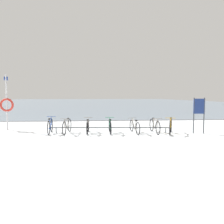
% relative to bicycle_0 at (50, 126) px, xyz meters
% --- Properties ---
extents(ground, '(80.00, 132.00, 0.08)m').
position_rel_bicycle_0_xyz_m(ground, '(1.84, 49.21, -0.41)').
color(ground, silver).
extents(bike_rack, '(6.15, 0.53, 0.31)m').
position_rel_bicycle_0_xyz_m(bike_rack, '(3.05, -0.20, -0.10)').
color(bike_rack, '#4C5156').
rests_on(bike_rack, ground).
extents(bicycle_0, '(0.46, 1.66, 0.82)m').
position_rel_bicycle_0_xyz_m(bicycle_0, '(0.00, 0.00, 0.00)').
color(bicycle_0, black).
rests_on(bicycle_0, ground).
extents(bicycle_1, '(0.46, 1.73, 0.79)m').
position_rel_bicycle_0_xyz_m(bicycle_1, '(0.85, -0.08, -0.01)').
color(bicycle_1, black).
rests_on(bicycle_1, ground).
extents(bicycle_2, '(0.46, 1.65, 0.76)m').
position_rel_bicycle_0_xyz_m(bicycle_2, '(1.88, -0.09, -0.03)').
color(bicycle_2, black).
rests_on(bicycle_2, ground).
extents(bicycle_3, '(0.46, 1.63, 0.77)m').
position_rel_bicycle_0_xyz_m(bicycle_3, '(3.01, -0.17, -0.02)').
color(bicycle_3, black).
rests_on(bicycle_3, ground).
extents(bicycle_4, '(0.46, 1.68, 0.74)m').
position_rel_bicycle_0_xyz_m(bicycle_4, '(4.24, -0.28, -0.03)').
color(bicycle_4, black).
rests_on(bicycle_4, ground).
extents(bicycle_5, '(0.46, 1.74, 0.79)m').
position_rel_bicycle_0_xyz_m(bicycle_5, '(5.28, -0.28, -0.01)').
color(bicycle_5, black).
rests_on(bicycle_5, ground).
extents(bicycle_6, '(0.73, 1.60, 0.84)m').
position_rel_bicycle_0_xyz_m(bicycle_6, '(6.01, -0.56, 0.01)').
color(bicycle_6, black).
rests_on(bicycle_6, ground).
extents(info_sign, '(0.55, 0.13, 1.80)m').
position_rel_bicycle_0_xyz_m(info_sign, '(7.43, -0.63, 0.83)').
color(info_sign, '#33383D').
rests_on(info_sign, ground).
extents(rescue_post, '(0.74, 0.11, 3.08)m').
position_rel_bicycle_0_xyz_m(rescue_post, '(-2.58, 1.30, 1.09)').
color(rescue_post, silver).
rests_on(rescue_post, ground).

